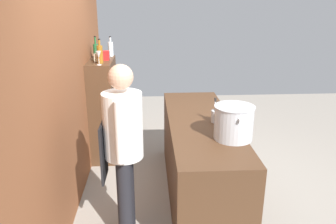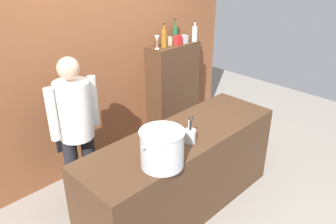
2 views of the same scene
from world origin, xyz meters
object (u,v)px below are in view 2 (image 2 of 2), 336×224
wine_bottle_clear (195,33)px  utensil_crock (190,135)px  spice_tin_red (178,40)px  spice_tin_cream (168,41)px  wine_bottle_amber (164,38)px  wine_bottle_green (175,34)px  wine_glass_tall (157,40)px  chef (76,125)px  spice_tin_silver (184,39)px  stockpot_large (162,148)px

wine_bottle_clear → utensil_crock: bearing=-139.9°
spice_tin_red → spice_tin_cream: bearing=136.7°
wine_bottle_amber → spice_tin_red: wine_bottle_amber is taller
wine_bottle_green → wine_glass_tall: bearing=-167.8°
utensil_crock → spice_tin_cream: size_ratio=2.54×
wine_bottle_amber → utensil_crock: bearing=-126.1°
chef → utensil_crock: bearing=125.3°
wine_bottle_amber → spice_tin_cream: wine_bottle_amber is taller
utensil_crock → spice_tin_silver: spice_tin_silver is taller
stockpot_large → wine_bottle_clear: size_ratio=1.57×
chef → utensil_crock: chef is taller
wine_bottle_green → spice_tin_cream: (-0.20, -0.05, -0.06)m
wine_bottle_green → stockpot_large: bearing=-138.9°
spice_tin_cream → spice_tin_silver: size_ratio=1.02×
chef → spice_tin_silver: bearing=-169.2°
wine_bottle_clear → spice_tin_silver: (-0.17, 0.04, -0.05)m
spice_tin_cream → wine_bottle_green: bearing=14.0°
stockpot_large → utensil_crock: stockpot_large is taller
wine_glass_tall → spice_tin_red: (0.33, -0.05, -0.06)m
stockpot_large → spice_tin_silver: spice_tin_silver is taller
wine_bottle_green → utensil_crock: bearing=-131.9°
wine_bottle_clear → wine_glass_tall: wine_bottle_clear is taller
stockpot_large → utensil_crock: 0.45m
wine_bottle_amber → spice_tin_silver: wine_bottle_amber is taller
spice_tin_red → wine_glass_tall: bearing=171.2°
utensil_crock → spice_tin_red: size_ratio=2.22×
utensil_crock → spice_tin_cream: (1.06, 1.36, 0.45)m
stockpot_large → spice_tin_cream: bearing=43.7°
wine_glass_tall → spice_tin_silver: wine_glass_tall is taller
wine_bottle_amber → wine_glass_tall: size_ratio=1.78×
stockpot_large → wine_bottle_clear: (1.90, 1.31, 0.41)m
spice_tin_cream → spice_tin_red: bearing=-43.3°
stockpot_large → wine_bottle_green: bearing=41.1°
wine_glass_tall → spice_tin_cream: wine_glass_tall is taller
wine_bottle_amber → spice_tin_red: (0.21, -0.05, -0.06)m
chef → spice_tin_red: size_ratio=13.57×
spice_tin_cream → spice_tin_red: 0.14m
stockpot_large → wine_glass_tall: size_ratio=2.54×
wine_glass_tall → chef: bearing=-165.7°
spice_tin_cream → spice_tin_red: size_ratio=0.87×
spice_tin_cream → stockpot_large: bearing=-136.3°
wine_bottle_green → spice_tin_red: size_ratio=2.48×
stockpot_large → spice_tin_silver: 2.22m
utensil_crock → spice_tin_cream: bearing=51.9°
wine_glass_tall → stockpot_large: bearing=-132.4°
chef → wine_bottle_clear: bearing=-170.9°
wine_bottle_amber → wine_bottle_green: same height
spice_tin_cream → spice_tin_silver: (0.23, -0.09, -0.00)m
utensil_crock → spice_tin_red: spice_tin_red is taller
chef → wine_bottle_amber: wine_bottle_amber is taller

